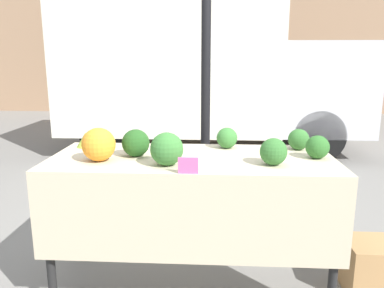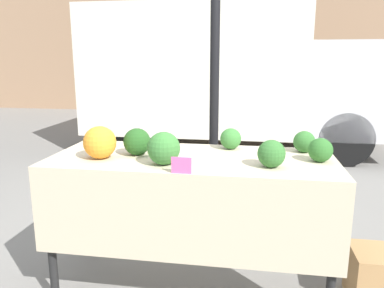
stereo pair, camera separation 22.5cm
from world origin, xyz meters
TOP-DOWN VIEW (x-y plane):
  - ground_plane at (0.00, 0.00)m, footprint 40.00×40.00m
  - building_facade at (0.00, 8.60)m, footprint 16.00×0.60m
  - tent_pole at (0.07, 0.64)m, footprint 0.07×0.07m
  - parked_truck at (-0.06, 4.00)m, footprint 4.67×2.00m
  - market_table at (0.00, -0.06)m, footprint 1.72×0.72m
  - orange_cauliflower at (-0.53, -0.12)m, footprint 0.20×0.20m
  - romanesco_head at (-0.73, 0.23)m, footprint 0.12×0.12m
  - broccoli_head_0 at (-0.13, -0.19)m, footprint 0.19×0.19m
  - broccoli_head_1 at (0.46, -0.15)m, footprint 0.15×0.15m
  - broccoli_head_2 at (0.22, 0.24)m, footprint 0.14×0.14m
  - broccoli_head_3 at (-0.34, -0.01)m, footprint 0.17×0.17m
  - broccoli_head_4 at (0.68, 0.23)m, footprint 0.14×0.14m
  - broccoli_head_5 at (0.75, 0.01)m, footprint 0.14×0.14m
  - price_sign at (-0.00, -0.35)m, footprint 0.11×0.01m
  - produce_crate at (1.22, 0.01)m, footprint 0.49×0.31m

SIDE VIEW (x-z plane):
  - ground_plane at x=0.00m, z-range 0.00..0.00m
  - produce_crate at x=1.22m, z-range 0.00..0.33m
  - market_table at x=0.00m, z-range 0.31..1.19m
  - price_sign at x=0.00m, z-range 0.88..0.96m
  - romanesco_head at x=-0.73m, z-range 0.88..0.97m
  - broccoli_head_4 at x=0.68m, z-range 0.88..1.01m
  - broccoli_head_2 at x=0.22m, z-range 0.88..1.01m
  - broccoli_head_5 at x=0.75m, z-range 0.88..1.01m
  - broccoli_head_1 at x=0.46m, z-range 0.88..1.03m
  - broccoli_head_3 at x=-0.34m, z-range 0.88..1.04m
  - broccoli_head_0 at x=-0.13m, z-range 0.88..1.06m
  - orange_cauliflower at x=-0.53m, z-range 0.88..1.07m
  - parked_truck at x=-0.06m, z-range 0.09..2.33m
  - tent_pole at x=0.07m, z-range 0.00..2.50m
  - building_facade at x=0.00m, z-range 0.00..4.73m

